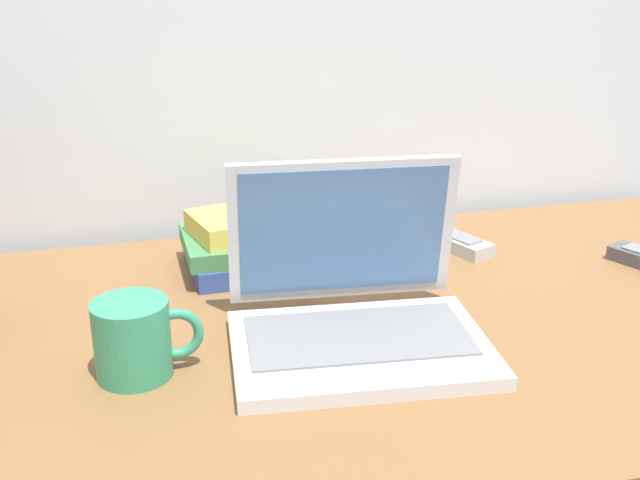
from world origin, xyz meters
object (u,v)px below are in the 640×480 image
at_px(laptop, 354,305).
at_px(coffee_mug, 135,338).
at_px(book_stack, 246,243).
at_px(remote_control_far, 449,239).

relative_size(laptop, coffee_mug, 2.64).
bearing_deg(book_stack, remote_control_far, 1.55).
relative_size(coffee_mug, book_stack, 0.67).
distance_m(remote_control_far, book_stack, 0.34).
bearing_deg(book_stack, laptop, -70.92).
distance_m(laptop, remote_control_far, 0.37).
bearing_deg(laptop, book_stack, 109.08).
bearing_deg(remote_control_far, laptop, -132.51).
bearing_deg(laptop, coffee_mug, -175.66).
height_order(laptop, remote_control_far, laptop).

